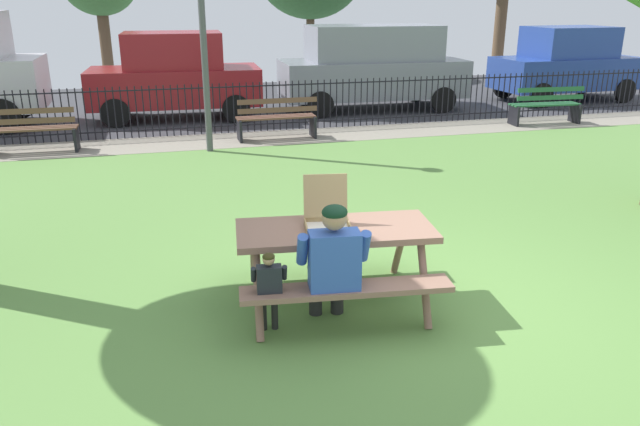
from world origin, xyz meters
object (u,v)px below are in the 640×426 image
at_px(lamp_post_walkway, 201,1).
at_px(park_bench_center, 277,119).
at_px(park_bench_left, 31,131).
at_px(park_bench_right, 546,106).
at_px(pizza_box_open, 327,216).
at_px(parked_car_right, 567,63).
at_px(parked_car_left, 175,75).
at_px(parked_car_center, 373,66).
at_px(child_at_table, 269,285).
at_px(adult_at_table, 332,262).
at_px(picnic_table_foreground, 335,245).

bearing_deg(lamp_post_walkway, park_bench_center, 24.96).
distance_m(park_bench_left, park_bench_right, 10.78).
xyz_separation_m(pizza_box_open, parked_car_right, (9.52, 9.94, 0.13)).
distance_m(parked_car_left, parked_car_center, 4.88).
distance_m(park_bench_center, park_bench_right, 6.18).
distance_m(park_bench_center, parked_car_right, 9.10).
height_order(child_at_table, park_bench_right, park_bench_right).
xyz_separation_m(adult_at_table, park_bench_center, (0.98, 7.63, -0.24)).
relative_size(child_at_table, lamp_post_walkway, 0.18).
xyz_separation_m(parked_car_left, parked_car_right, (10.49, 0.00, 0.00)).
xyz_separation_m(child_at_table, park_bench_right, (7.71, 7.60, -0.08)).
xyz_separation_m(child_at_table, parked_car_right, (10.15, 10.43, 0.52)).
height_order(lamp_post_walkway, parked_car_center, lamp_post_walkway).
bearing_deg(park_bench_center, child_at_table, -101.34).
distance_m(picnic_table_foreground, park_bench_right, 10.00).
bearing_deg(child_at_table, park_bench_left, 112.01).
xyz_separation_m(adult_at_table, park_bench_right, (7.17, 7.63, -0.24)).
bearing_deg(parked_car_center, parked_car_left, -180.00).
xyz_separation_m(picnic_table_foreground, parked_car_left, (-1.04, 9.98, 0.41)).
relative_size(picnic_table_foreground, parked_car_left, 0.49).
distance_m(child_at_table, park_bench_right, 10.82).
distance_m(park_bench_right, parked_car_right, 3.79).
bearing_deg(pizza_box_open, parked_car_right, 46.23).
bearing_deg(lamp_post_walkway, pizza_box_open, -85.30).
distance_m(child_at_table, parked_car_center, 11.40).
bearing_deg(adult_at_table, parked_car_center, 69.06).
bearing_deg(lamp_post_walkway, child_at_table, -90.88).
bearing_deg(lamp_post_walkway, parked_car_center, 38.22).
bearing_deg(park_bench_right, park_bench_center, -180.00).
distance_m(park_bench_left, parked_car_center, 8.16).
xyz_separation_m(park_bench_center, parked_car_right, (8.63, 2.84, 0.59)).
distance_m(park_bench_right, lamp_post_walkway, 7.96).
bearing_deg(pizza_box_open, park_bench_left, 117.58).
relative_size(adult_at_table, lamp_post_walkway, 0.27).
bearing_deg(park_bench_left, parked_car_right, 12.10).
xyz_separation_m(child_at_table, lamp_post_walkway, (0.11, 6.94, 2.19)).
xyz_separation_m(lamp_post_walkway, parked_car_right, (10.05, 3.49, -1.67)).
relative_size(park_bench_left, park_bench_right, 0.99).
xyz_separation_m(park_bench_left, lamp_post_walkway, (3.18, -0.66, 2.27)).
bearing_deg(parked_car_left, parked_car_right, 0.00).
relative_size(picnic_table_foreground, pizza_box_open, 3.86).
bearing_deg(park_bench_center, lamp_post_walkway, -155.04).
height_order(pizza_box_open, adult_at_table, pizza_box_open).
height_order(pizza_box_open, park_bench_left, pizza_box_open).
xyz_separation_m(adult_at_table, parked_car_center, (4.00, 10.46, 0.44)).
distance_m(parked_car_center, parked_car_right, 5.61).
distance_m(picnic_table_foreground, lamp_post_walkway, 6.84).
height_order(picnic_table_foreground, park_bench_left, park_bench_left).
xyz_separation_m(adult_at_table, parked_car_right, (9.61, 10.46, 0.35)).
height_order(pizza_box_open, lamp_post_walkway, lamp_post_walkway).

